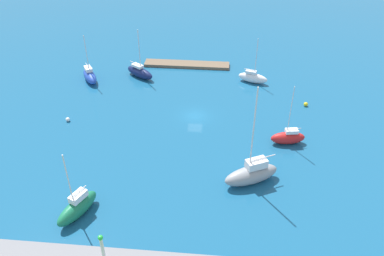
% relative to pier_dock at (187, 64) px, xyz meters
% --- Properties ---
extents(water, '(160.00, 160.00, 0.00)m').
position_rel_pier_dock_xyz_m(water, '(-3.45, 19.47, -0.30)').
color(water, '#19567F').
rests_on(water, ground).
extents(pier_dock, '(18.03, 2.98, 0.61)m').
position_rel_pier_dock_xyz_m(pier_dock, '(0.00, 0.00, 0.00)').
color(pier_dock, brown).
rests_on(pier_dock, ground).
extents(harbor_beacon, '(0.56, 0.56, 3.73)m').
position_rel_pier_dock_xyz_m(harbor_beacon, '(3.71, 50.66, 3.20)').
color(harbor_beacon, silver).
rests_on(harbor_beacon, breakwater).
extents(sailboat_blue_off_beacon, '(4.97, 6.27, 9.65)m').
position_rel_pier_dock_xyz_m(sailboat_blue_off_beacon, '(18.46, 8.58, 0.86)').
color(sailboat_blue_off_beacon, '#2347B2').
rests_on(sailboat_blue_off_beacon, water).
extents(sailboat_white_west_end, '(6.06, 3.42, 9.18)m').
position_rel_pier_dock_xyz_m(sailboat_white_west_end, '(-13.70, 6.23, 0.77)').
color(sailboat_white_west_end, white).
rests_on(sailboat_white_west_end, water).
extents(sailboat_gray_lone_north, '(8.17, 5.76, 15.02)m').
position_rel_pier_dock_xyz_m(sailboat_gray_lone_north, '(-12.54, 35.41, 1.19)').
color(sailboat_gray_lone_north, gray).
rests_on(sailboat_gray_lone_north, water).
extents(sailboat_green_far_north, '(4.56, 6.71, 9.85)m').
position_rel_pier_dock_xyz_m(sailboat_green_far_north, '(9.17, 43.50, 1.02)').
color(sailboat_green_far_north, '#19724C').
rests_on(sailboat_green_far_north, water).
extents(sailboat_red_inner_mooring, '(5.57, 2.63, 10.09)m').
position_rel_pier_dock_xyz_m(sailboat_red_inner_mooring, '(-18.48, 25.93, 0.82)').
color(sailboat_red_inner_mooring, red).
rests_on(sailboat_red_inner_mooring, water).
extents(sailboat_navy_by_breakwater, '(6.66, 5.38, 10.10)m').
position_rel_pier_dock_xyz_m(sailboat_navy_by_breakwater, '(8.90, 6.08, 0.85)').
color(sailboat_navy_by_breakwater, '#141E4C').
rests_on(sailboat_navy_by_breakwater, water).
extents(mooring_buoy_white, '(0.71, 0.71, 0.71)m').
position_rel_pier_dock_xyz_m(mooring_buoy_white, '(17.89, 23.08, 0.05)').
color(mooring_buoy_white, white).
rests_on(mooring_buoy_white, water).
extents(mooring_buoy_yellow, '(0.75, 0.75, 0.75)m').
position_rel_pier_dock_xyz_m(mooring_buoy_yellow, '(-22.94, 14.37, 0.07)').
color(mooring_buoy_yellow, yellow).
rests_on(mooring_buoy_yellow, water).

